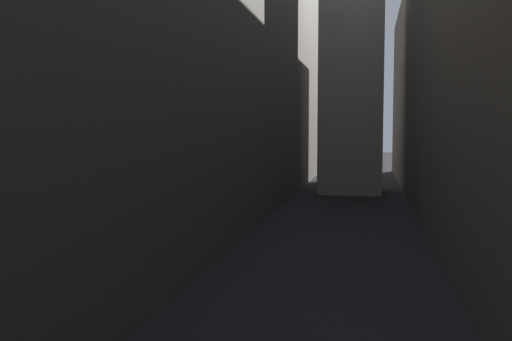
% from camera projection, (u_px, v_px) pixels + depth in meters
% --- Properties ---
extents(ground_plane, '(264.00, 264.00, 0.00)m').
position_uv_depth(ground_plane, '(336.00, 237.00, 34.22)').
color(ground_plane, '#232326').
extents(building_block_left, '(14.62, 108.00, 25.31)m').
position_uv_depth(building_block_left, '(151.00, 41.00, 37.80)').
color(building_block_left, '#60594F').
rests_on(building_block_left, ground).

